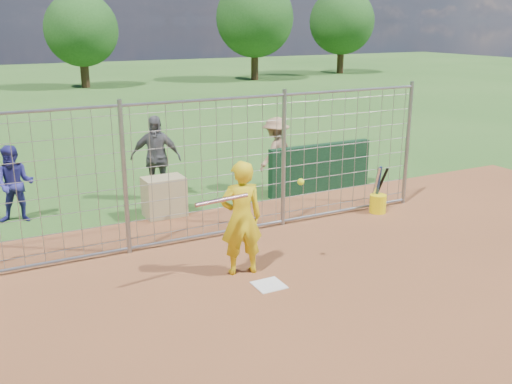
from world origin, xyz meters
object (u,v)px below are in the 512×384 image
bystander_c (276,154)px  equipment_bin (164,197)px  bucket_with_bats (378,201)px  bystander_a (15,184)px  bystander_b (156,158)px  batter (241,218)px

bystander_c → equipment_bin: bearing=-15.2°
bystander_c → bucket_with_bats: bearing=85.0°
bucket_with_bats → bystander_a: bearing=157.0°
bystander_b → equipment_bin: bystander_b is taller
batter → bystander_c: bearing=-115.7°
bystander_a → bystander_c: bearing=14.9°
bucket_with_bats → bystander_b: bearing=141.6°
bystander_a → bystander_b: 2.88m
batter → bystander_a: size_ratio=1.18×
bystander_c → bucket_with_bats: (1.02, -2.46, -0.60)m
bystander_a → bystander_b: bearing=21.6°
batter → bystander_b: 4.31m
bystander_a → equipment_bin: size_ratio=1.90×
bucket_with_bats → bystander_c: bearing=112.6°
bystander_b → equipment_bin: size_ratio=2.33×
bystander_b → batter: bearing=-62.7°
batter → bystander_b: size_ratio=0.96×
bystander_b → bucket_with_bats: 4.81m
batter → bucket_with_bats: size_ratio=1.85×
batter → bystander_a: 5.03m
bystander_a → bystander_c: (5.58, -0.34, 0.08)m
bystander_c → bystander_a: bearing=-31.1°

